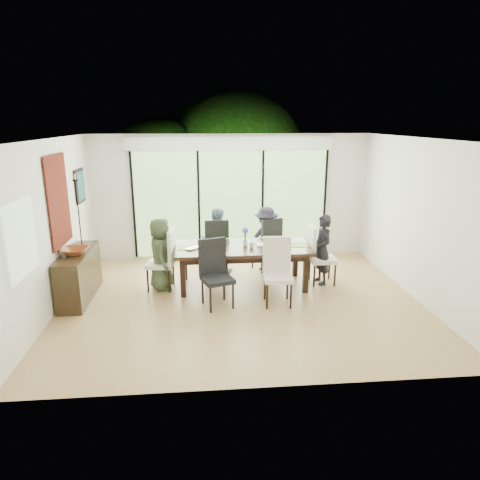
{
  "coord_description": "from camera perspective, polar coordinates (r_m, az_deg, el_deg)",
  "views": [
    {
      "loc": [
        -0.63,
        -6.74,
        2.98
      ],
      "look_at": [
        0.0,
        0.25,
        1.0
      ],
      "focal_mm": 32.0,
      "sensor_mm": 36.0,
      "label": 1
    }
  ],
  "objects": [
    {
      "name": "candlestick_shaft",
      "position": [
        7.9,
        -20.72,
        3.36
      ],
      "size": [
        0.02,
        0.02,
        1.15
      ],
      "primitive_type": "cylinder",
      "color": "black",
      "rests_on": "sideboard"
    },
    {
      "name": "table_leg_fl",
      "position": [
        7.47,
        -7.62,
        -5.02
      ],
      "size": [
        0.09,
        0.09,
        0.7
      ],
      "primitive_type": "cube",
      "color": "black",
      "rests_on": "floor"
    },
    {
      "name": "deck",
      "position": [
        10.61,
        -1.53,
        -0.86
      ],
      "size": [
        6.0,
        1.8,
        0.1
      ],
      "primitive_type": "cube",
      "color": "brown",
      "rests_on": "ground"
    },
    {
      "name": "table_leg_fr",
      "position": [
        7.67,
        8.76,
        -4.49
      ],
      "size": [
        0.09,
        0.09,
        0.7
      ],
      "primitive_type": "cube",
      "color": "black",
      "rests_on": "floor"
    },
    {
      "name": "tablet_far_l",
      "position": [
        8.07,
        -2.34,
        -0.11
      ],
      "size": [
        0.26,
        0.18,
        0.01
      ],
      "primitive_type": "cube",
      "color": "black",
      "rests_on": "table_top"
    },
    {
      "name": "placemat_paper",
      "position": [
        7.45,
        -3.62,
        -1.58
      ],
      "size": [
        0.45,
        0.33,
        0.01
      ],
      "primitive_type": "cube",
      "color": "white",
      "rests_on": "table_top"
    },
    {
      "name": "candlestick_pan",
      "position": [
        7.8,
        -21.13,
        7.45
      ],
      "size": [
        0.09,
        0.09,
        0.03
      ],
      "primitive_type": "cylinder",
      "color": "black",
      "rests_on": "sideboard"
    },
    {
      "name": "mullion_c",
      "position": [
        9.47,
        3.03,
        4.89
      ],
      "size": [
        0.05,
        0.04,
        2.3
      ],
      "primitive_type": "cube",
      "color": "black",
      "rests_on": "wall_back"
    },
    {
      "name": "art_canvas",
      "position": [
        8.84,
        -20.45,
        6.77
      ],
      "size": [
        0.01,
        0.45,
        0.55
      ],
      "primitive_type": "cube",
      "color": "#164548",
      "rests_on": "wall_left"
    },
    {
      "name": "mullion_b",
      "position": [
        9.37,
        -5.5,
        4.73
      ],
      "size": [
        0.05,
        0.04,
        2.3
      ],
      "primitive_type": "cube",
      "color": "black",
      "rests_on": "wall_back"
    },
    {
      "name": "tapestry",
      "position": [
        7.63,
        -23.02,
        4.83
      ],
      "size": [
        0.02,
        1.0,
        1.5
      ],
      "primitive_type": "cube",
      "color": "maroon",
      "rests_on": "wall_left"
    },
    {
      "name": "tablet_far_r",
      "position": [
        8.16,
        3.63,
        0.03
      ],
      "size": [
        0.24,
        0.17,
        0.01
      ],
      "primitive_type": "cube",
      "color": "black",
      "rests_on": "table_top"
    },
    {
      "name": "cup_c",
      "position": [
        7.96,
        6.04,
        -0.14
      ],
      "size": [
        0.17,
        0.17,
        0.1
      ],
      "primitive_type": "imported",
      "rotation": [
        0.0,
        0.0,
        3.62
      ],
      "color": "white",
      "rests_on": "table_top"
    },
    {
      "name": "side_window",
      "position": [
        6.2,
        -27.15,
        0.15
      ],
      "size": [
        0.02,
        0.9,
        1.0
      ],
      "primitive_type": "cube",
      "color": "#8CAD7F",
      "rests_on": "wall_left"
    },
    {
      "name": "person_far_left",
      "position": [
        8.56,
        -3.16,
        -0.02
      ],
      "size": [
        0.65,
        0.45,
        1.31
      ],
      "primitive_type": "imported",
      "rotation": [
        0.0,
        0.0,
        3.02
      ],
      "color": "#6E8C9F",
      "rests_on": "floor"
    },
    {
      "name": "hyacinth_blooms",
      "position": [
        7.74,
        0.71,
        1.3
      ],
      "size": [
        0.11,
        0.11,
        0.11
      ],
      "primitive_type": "sphere",
      "color": "#4A57BB",
      "rests_on": "table_top"
    },
    {
      "name": "table_leg_br",
      "position": [
        8.46,
        7.39,
        -2.49
      ],
      "size": [
        0.09,
        0.09,
        0.7
      ],
      "primitive_type": "cube",
      "color": "black",
      "rests_on": "floor"
    },
    {
      "name": "rail_top",
      "position": [
        11.23,
        -1.82,
        3.24
      ],
      "size": [
        6.0,
        0.08,
        0.06
      ],
      "primitive_type": "cube",
      "color": "#543224",
      "rests_on": "deck"
    },
    {
      "name": "chair_left_end",
      "position": [
        7.83,
        -10.63,
        -2.53
      ],
      "size": [
        0.52,
        0.52,
        1.12
      ],
      "primitive_type": null,
      "rotation": [
        0.0,
        0.0,
        -1.7
      ],
      "color": "white",
      "rests_on": "floor"
    },
    {
      "name": "book",
      "position": [
        7.84,
        2.16,
        -0.62
      ],
      "size": [
        0.18,
        0.23,
        0.02
      ],
      "primitive_type": "imported",
      "rotation": [
        0.0,
        0.0,
        0.04
      ],
      "color": "white",
      "rests_on": "table_top"
    },
    {
      "name": "sideboard",
      "position": [
        7.84,
        -20.66,
        -4.42
      ],
      "size": [
        0.41,
        1.47,
        0.83
      ],
      "primitive_type": "cube",
      "color": "black",
      "rests_on": "floor"
    },
    {
      "name": "wall_front",
      "position": [
        4.58,
        3.12,
        -5.13
      ],
      "size": [
        6.0,
        0.02,
        2.7
      ],
      "primitive_type": "cube",
      "color": "silver",
      "rests_on": "floor"
    },
    {
      "name": "mullion_d",
      "position": [
        9.76,
        11.22,
        4.94
      ],
      "size": [
        0.05,
        0.04,
        2.3
      ],
      "primitive_type": "cube",
      "color": "black",
      "rests_on": "wall_back"
    },
    {
      "name": "placemat_left",
      "position": [
        7.73,
        -6.65,
        -0.99
      ],
      "size": [
        0.45,
        0.33,
        0.01
      ],
      "primitive_type": "cube",
      "color": "#8FBB42",
      "rests_on": "table_top"
    },
    {
      "name": "wall_back",
      "position": [
        9.42,
        -1.24,
        5.78
      ],
      "size": [
        6.0,
        0.02,
        2.7
      ],
      "primitive_type": "cube",
      "color": "silver",
      "rests_on": "floor"
    },
    {
      "name": "foliage_far",
      "position": [
        13.31,
        -5.07,
        9.82
      ],
      "size": [
        3.6,
        3.6,
        3.6
      ],
      "primitive_type": "sphere",
      "color": "#14380F",
      "rests_on": "ground"
    },
    {
      "name": "wall_right",
      "position": [
        7.84,
        22.69,
        2.51
      ],
      "size": [
        0.02,
        5.0,
        2.7
      ],
      "primitive_type": "cube",
      "color": "silver",
      "rests_on": "floor"
    },
    {
      "name": "candle",
      "position": [
        7.8,
        -21.17,
        7.85
      ],
      "size": [
        0.03,
        0.03,
        0.09
      ],
      "primitive_type": "cylinder",
      "color": "silver",
      "rests_on": "sideboard"
    },
    {
      "name": "chair_far_right",
      "position": [
        8.7,
        3.44,
        -0.44
      ],
      "size": [
        0.62,
        0.62,
        1.12
      ],
      "primitive_type": null,
      "rotation": [
        0.0,
        0.0,
        3.56
      ],
      "color": "black",
      "rests_on": "floor"
    },
    {
      "name": "table_leg_bl",
      "position": [
        8.27,
        -7.4,
        -2.91
      ],
      "size": [
        0.09,
        0.09,
        0.7
      ],
      "primitive_type": "cube",
      "color": "black",
      "rests_on": "floor"
    },
    {
      "name": "chair_right_end",
      "position": [
        8.1,
        10.99,
        -1.93
      ],
      "size": [
        0.48,
        0.48,
        1.12
      ],
      "primitive_type": null,
      "rotation": [
        0.0,
        0.0,
        1.55
      ],
      "color": "white",
      "rests_on": "floor"
    },
    {
      "name": "bowl",
      "position": [
        7.61,
        -21.19,
        -1.37
      ],
      "size": [
        0.44,
        0.44,
        0.11
      ],
      "primitive_type": "imported",
      "color": "brown",
      "rests_on": "sideboard"
    },
    {
      "name": "foliage_right",
      "position": [
        12.2,
        8.38,
        7.48
      ],
      "size": [
        2.8,
        2.8,
        2.8
      ],
      "primitive_type": "sphere",
      "color": "#14380F",
      "rests_on": "ground"
    },
    {
      "name": "chair_far_left",
      "position": [
        8.61,
        -3.16,
        -0.6
      ],
      "size": [
        0.47,
        0.47,
        1.12
      ],
      "primitive_type": null,
      "rotation": [
        0.0,
        0.0,
        3.16
      ],
      "color": "black",
      "rests_on": "floor"
    },
    {
      "name": "papers",
      "position": [
        7.81,
        5.52,
        -0.79
      ],
      "size": [
        0.31,
        0.22,
        0.0
      ],
      "primitive_type": "cube",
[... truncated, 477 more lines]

